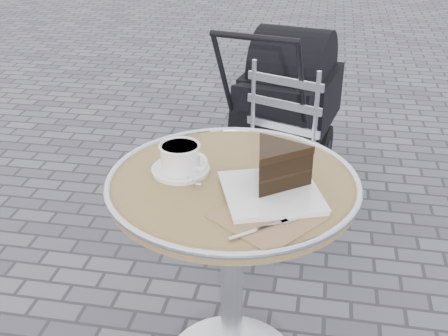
% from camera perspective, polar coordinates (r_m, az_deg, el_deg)
% --- Properties ---
extents(cafe_table, '(0.72, 0.72, 0.74)m').
position_cam_1_polar(cafe_table, '(1.66, 0.86, -6.19)').
color(cafe_table, silver).
rests_on(cafe_table, ground).
extents(cappuccino_set, '(0.17, 0.18, 0.08)m').
position_cam_1_polar(cappuccino_set, '(1.61, -4.40, 0.80)').
color(cappuccino_set, white).
rests_on(cappuccino_set, cafe_table).
extents(cake_plate_set, '(0.31, 0.42, 0.13)m').
position_cam_1_polar(cake_plate_set, '(1.50, 5.28, -0.38)').
color(cake_plate_set, '#966E52').
rests_on(cake_plate_set, cafe_table).
extents(bistro_chair, '(0.45, 0.45, 0.78)m').
position_cam_1_polar(bistro_chair, '(2.45, 5.28, 3.26)').
color(bistro_chair, silver).
rests_on(bistro_chair, ground).
extents(baby_stroller, '(0.57, 0.95, 0.93)m').
position_cam_1_polar(baby_stroller, '(2.95, 6.27, 6.15)').
color(baby_stroller, black).
rests_on(baby_stroller, ground).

